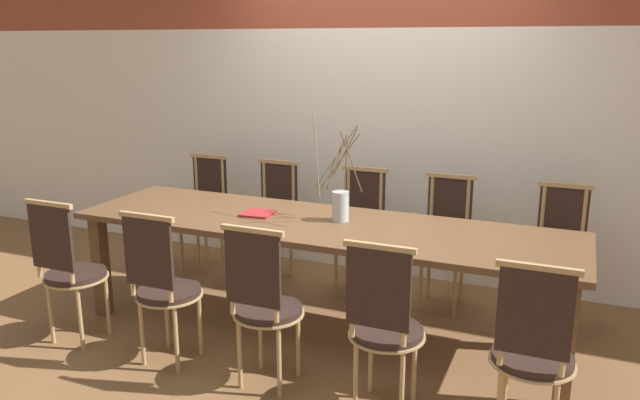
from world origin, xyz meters
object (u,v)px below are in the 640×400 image
Objects in this scene: vase_centerpiece at (340,202)px; dining_table at (320,235)px; chair_near_center at (264,301)px; book_stack at (257,213)px; chair_far_center at (359,228)px.

dining_table is at bearing -139.55° from vase_centerpiece.
book_stack is (-0.45, 0.77, 0.26)m from chair_near_center.
vase_centerpiece is (0.12, 0.85, 0.37)m from chair_near_center.
vase_centerpiece is (0.10, -0.68, 0.37)m from chair_far_center.
chair_far_center is (0.01, 0.76, -0.17)m from dining_table.
chair_near_center is at bearing -91.00° from dining_table.
chair_far_center is at bearing 89.52° from dining_table.
vase_centerpiece is 3.20× the size of book_stack.
book_stack is at bearing 58.10° from chair_far_center.
chair_near_center is 4.55× the size of book_stack.
chair_near_center is at bearing -59.60° from book_stack.
vase_centerpiece reaches higher than book_stack.
chair_near_center is at bearing -97.89° from vase_centerpiece.
chair_near_center is 1.53m from chair_far_center.
vase_centerpiece is (0.11, 0.09, 0.21)m from dining_table.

